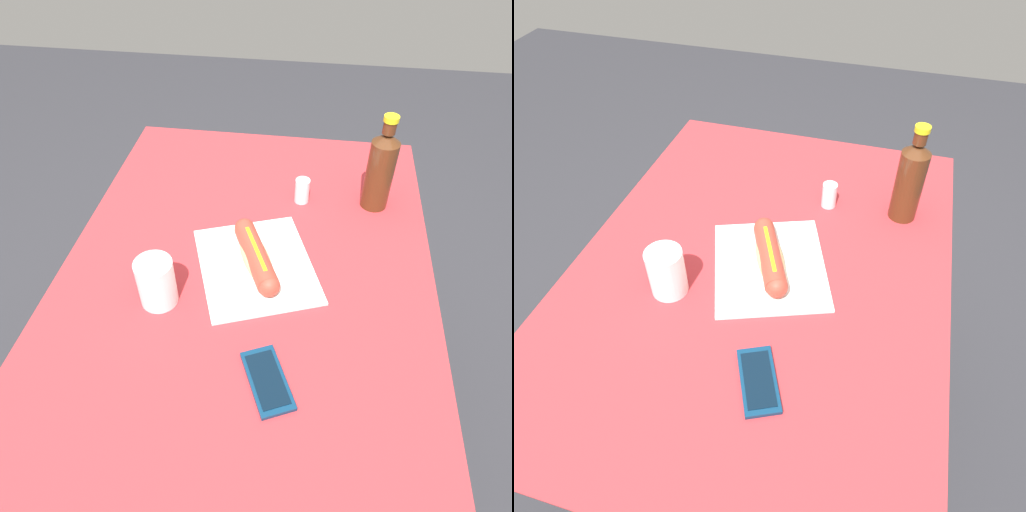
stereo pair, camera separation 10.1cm
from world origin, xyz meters
TOP-DOWN VIEW (x-y plane):
  - ground_plane at (0.00, 0.00)m, footprint 6.00×6.00m
  - dining_table at (0.00, 0.00)m, footprint 1.10×0.80m
  - paper_wrapper at (0.00, -0.02)m, footprint 0.34×0.32m
  - hot_dog at (0.00, -0.02)m, footprint 0.21×0.12m
  - cell_phone at (-0.28, -0.08)m, footprint 0.15×0.11m
  - soda_bottle at (0.26, -0.28)m, footprint 0.07×0.07m
  - drinking_cup at (-0.12, 0.16)m, footprint 0.07×0.07m
  - salt_shaker at (0.25, -0.10)m, footprint 0.04×0.04m

SIDE VIEW (x-z plane):
  - ground_plane at x=0.00m, z-range 0.00..0.00m
  - dining_table at x=0.00m, z-range 0.23..1.00m
  - paper_wrapper at x=0.00m, z-range 0.77..0.77m
  - cell_phone at x=-0.28m, z-range 0.77..0.78m
  - hot_dog at x=0.00m, z-range 0.77..0.82m
  - salt_shaker at x=0.25m, z-range 0.77..0.83m
  - drinking_cup at x=-0.12m, z-range 0.77..0.87m
  - soda_bottle at x=0.26m, z-range 0.75..0.99m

